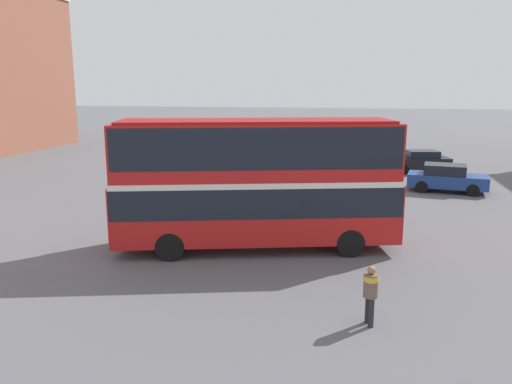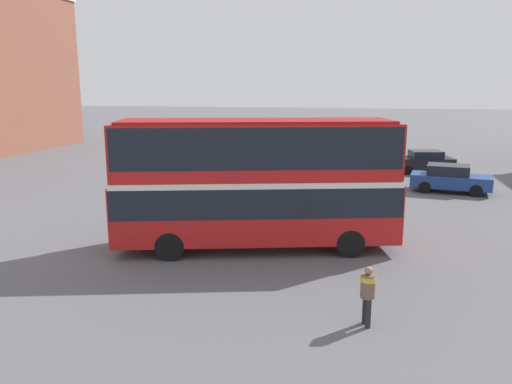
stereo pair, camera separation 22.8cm
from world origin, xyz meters
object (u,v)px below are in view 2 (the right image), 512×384
(pedestrian_foreground, at_px, (368,290))
(parked_car_kerb_near, at_px, (424,162))
(double_decker_bus, at_px, (256,176))
(parked_car_kerb_far, at_px, (450,178))

(pedestrian_foreground, height_order, parked_car_kerb_near, pedestrian_foreground)
(double_decker_bus, bearing_deg, parked_car_kerb_far, 39.34)
(pedestrian_foreground, xyz_separation_m, parked_car_kerb_near, (3.87, 23.80, -0.17))
(double_decker_bus, xyz_separation_m, pedestrian_foreground, (3.98, -5.38, -1.74))
(parked_car_kerb_near, xyz_separation_m, parked_car_kerb_far, (0.74, -6.40, 0.01))
(double_decker_bus, distance_m, pedestrian_foreground, 6.91)
(double_decker_bus, height_order, pedestrian_foreground, double_decker_bus)
(double_decker_bus, relative_size, parked_car_kerb_near, 2.48)
(double_decker_bus, xyz_separation_m, parked_car_kerb_near, (7.85, 18.42, -1.92))
(pedestrian_foreground, bearing_deg, double_decker_bus, -72.26)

